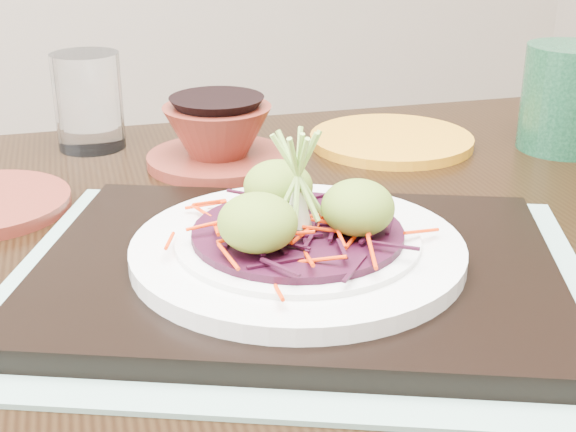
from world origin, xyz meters
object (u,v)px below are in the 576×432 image
object	(u,v)px
dining_table	(254,352)
terracotta_bowl_set	(218,139)
serving_tray	(297,269)
white_plate	(298,248)
yellow_plate	(391,140)
green_jar	(567,98)
water_glass	(88,101)

from	to	relation	value
dining_table	terracotta_bowl_set	bearing A→B (deg)	86.29
serving_tray	white_plate	bearing A→B (deg)	-126.85
serving_tray	white_plate	distance (m)	0.02
terracotta_bowl_set	dining_table	bearing A→B (deg)	-99.75
yellow_plate	green_jar	bearing A→B (deg)	-25.41
terracotta_bowl_set	yellow_plate	world-z (taller)	terracotta_bowl_set
dining_table	white_plate	distance (m)	0.15
water_glass	dining_table	bearing A→B (deg)	-76.47
serving_tray	water_glass	bearing A→B (deg)	129.64
yellow_plate	green_jar	size ratio (longest dim) A/B	1.60
serving_tray	green_jar	distance (m)	0.46
serving_tray	yellow_plate	bearing A→B (deg)	77.31
yellow_plate	green_jar	xyz separation A→B (m)	(0.18, -0.08, 0.05)
white_plate	water_glass	world-z (taller)	water_glass
white_plate	terracotta_bowl_set	xyz separation A→B (m)	(0.03, 0.29, -0.00)
yellow_plate	terracotta_bowl_set	bearing A→B (deg)	178.52
serving_tray	green_jar	bearing A→B (deg)	52.84
serving_tray	water_glass	xyz separation A→B (m)	(-0.09, 0.41, 0.04)
yellow_plate	white_plate	bearing A→B (deg)	-129.27
dining_table	water_glass	distance (m)	0.38
dining_table	water_glass	world-z (taller)	water_glass
water_glass	white_plate	bearing A→B (deg)	-76.95
white_plate	water_glass	distance (m)	0.42
white_plate	green_jar	bearing A→B (deg)	26.25
serving_tray	yellow_plate	distance (m)	0.37
white_plate	yellow_plate	distance (m)	0.37
serving_tray	white_plate	xyz separation A→B (m)	(-0.00, -0.00, 0.02)
dining_table	yellow_plate	distance (m)	0.35
dining_table	green_jar	size ratio (longest dim) A/B	10.84
dining_table	terracotta_bowl_set	xyz separation A→B (m)	(0.04, 0.22, 0.13)
dining_table	white_plate	world-z (taller)	white_plate
serving_tray	green_jar	xyz separation A→B (m)	(0.41, 0.20, 0.05)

